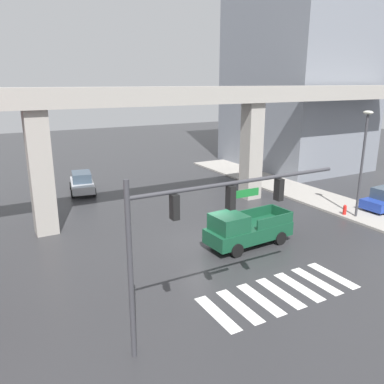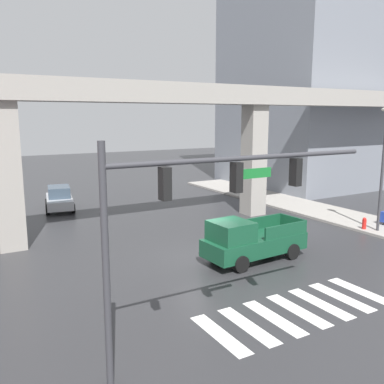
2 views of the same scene
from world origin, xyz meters
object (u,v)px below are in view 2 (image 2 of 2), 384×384
pickup_truck (250,241)px  fire_hydrant (364,224)px  street_lamp_near_corner (384,155)px  traffic_signal_mast (201,200)px  sedan_silver (59,198)px

pickup_truck → fire_hydrant: (9.05, 0.71, -0.56)m
street_lamp_near_corner → traffic_signal_mast: bearing=-159.7°
traffic_signal_mast → fire_hydrant: (15.17, 6.38, -4.13)m
traffic_signal_mast → fire_hydrant: traffic_signal_mast is taller
pickup_truck → fire_hydrant: size_ratio=6.11×
traffic_signal_mast → fire_hydrant: bearing=22.8°
street_lamp_near_corner → fire_hydrant: street_lamp_near_corner is taller
sedan_silver → fire_hydrant: size_ratio=5.34×
pickup_truck → street_lamp_near_corner: street_lamp_near_corner is taller
fire_hydrant → street_lamp_near_corner: bearing=-57.3°
pickup_truck → sedan_silver: pickup_truck is taller
street_lamp_near_corner → sedan_silver: bearing=133.5°
sedan_silver → street_lamp_near_corner: street_lamp_near_corner is taller
sedan_silver → traffic_signal_mast: bearing=-92.2°
sedan_silver → fire_hydrant: (14.35, -14.94, -0.42)m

